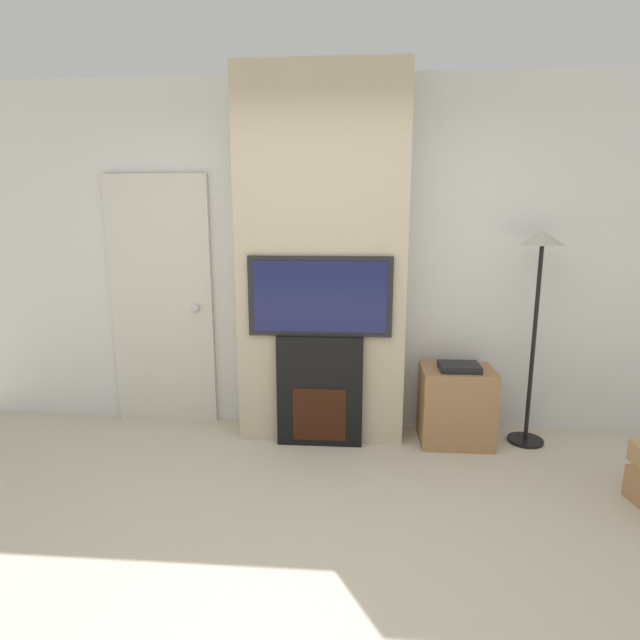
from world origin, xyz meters
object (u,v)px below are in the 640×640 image
object	(u,v)px
television	(320,296)
fireplace	(320,390)
floor_lamp	(539,280)
media_stand	(456,405)

from	to	relation	value
television	fireplace	bearing A→B (deg)	90.00
floor_lamp	media_stand	size ratio (longest dim) A/B	2.52
fireplace	floor_lamp	size ratio (longest dim) A/B	0.53
television	floor_lamp	bearing A→B (deg)	4.71
television	media_stand	world-z (taller)	television
fireplace	television	bearing A→B (deg)	-90.00
fireplace	floor_lamp	distance (m)	1.76
television	floor_lamp	distance (m)	1.56
fireplace	media_stand	size ratio (longest dim) A/B	1.33
fireplace	media_stand	distance (m)	1.02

